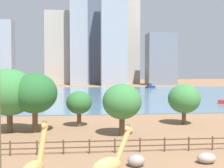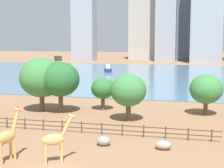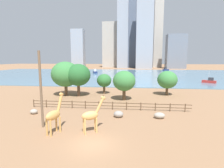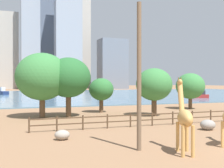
{
  "view_description": "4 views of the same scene",
  "coord_description": "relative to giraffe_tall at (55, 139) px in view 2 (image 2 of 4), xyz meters",
  "views": [
    {
      "loc": [
        -2.04,
        -12.68,
        7.22
      ],
      "look_at": [
        2.03,
        28.67,
        5.49
      ],
      "focal_mm": 45.0,
      "sensor_mm": 36.0,
      "label": 1
    },
    {
      "loc": [
        10.46,
        -22.6,
        10.03
      ],
      "look_at": [
        -0.37,
        20.66,
        4.39
      ],
      "focal_mm": 55.0,
      "sensor_mm": 36.0,
      "label": 2
    },
    {
      "loc": [
        3.68,
        -15.49,
        8.17
      ],
      "look_at": [
        -0.41,
        20.47,
        3.0
      ],
      "focal_mm": 28.0,
      "sensor_mm": 36.0,
      "label": 3
    },
    {
      "loc": [
        -14.26,
        -12.07,
        4.25
      ],
      "look_at": [
        -0.69,
        26.22,
        3.9
      ],
      "focal_mm": 45.0,
      "sensor_mm": 36.0,
      "label": 4
    }
  ],
  "objects": [
    {
      "name": "tree_center_broad",
      "position": [
        -7.26,
        18.7,
        2.71
      ],
      "size": [
        5.35,
        5.35,
        7.15
      ],
      "color": "brown",
      "rests_on": "ground"
    },
    {
      "name": "ground_plane",
      "position": [
        0.68,
        77.27,
        -2.0
      ],
      "size": [
        400.0,
        400.0,
        0.0
      ],
      "primitive_type": "plane",
      "color": "#8C6647"
    },
    {
      "name": "skyline_block_left",
      "position": [
        -45.1,
        141.23,
        15.48
      ],
      "size": [
        11.18,
        8.64,
        34.97
      ],
      "primitive_type": "cube",
      "color": "#939EAD",
      "rests_on": "ground"
    },
    {
      "name": "boulder_near_fence",
      "position": [
        8.27,
        5.73,
        -1.59
      ],
      "size": [
        1.51,
        1.11,
        0.83
      ],
      "primitive_type": "ellipsoid",
      "color": "gray",
      "rests_on": "ground"
    },
    {
      "name": "boat_barge",
      "position": [
        -16.53,
        79.8,
        -1.02
      ],
      "size": [
        3.64,
        5.62,
        2.33
      ],
      "rotation": [
        0.0,
        0.0,
        5.07
      ],
      "color": "navy",
      "rests_on": "harbor_water"
    },
    {
      "name": "giraffe_companion",
      "position": [
        -4.02,
        -0.65,
        0.12
      ],
      "size": [
        1.49,
        2.78,
        4.58
      ],
      "rotation": [
        0.0,
        0.0,
        1.21
      ],
      "color": "tan",
      "rests_on": "ground"
    },
    {
      "name": "tree_right_tall",
      "position": [
        -10.3,
        19.1,
        2.82
      ],
      "size": [
        6.22,
        6.22,
        7.64
      ],
      "color": "brown",
      "rests_on": "ground"
    },
    {
      "name": "giraffe_tall",
      "position": [
        0.0,
        0.0,
        0.0
      ],
      "size": [
        2.75,
        1.91,
        4.23
      ],
      "rotation": [
        0.0,
        0.0,
        0.53
      ],
      "color": "tan",
      "rests_on": "ground"
    },
    {
      "name": "tree_right_small",
      "position": [
        12.36,
        22.06,
        1.54
      ],
      "size": [
        4.43,
        4.43,
        5.56
      ],
      "color": "brown",
      "rests_on": "ground"
    },
    {
      "name": "tree_left_small",
      "position": [
        2.89,
        16.08,
        1.87
      ],
      "size": [
        4.47,
        4.47,
        5.91
      ],
      "color": "brown",
      "rests_on": "ground"
    },
    {
      "name": "boat_sailboat",
      "position": [
        -44.12,
        104.05,
        -0.52
      ],
      "size": [
        8.25,
        8.26,
        3.78
      ],
      "rotation": [
        0.0,
        0.0,
        2.36
      ],
      "color": "gold",
      "rests_on": "harbor_water"
    },
    {
      "name": "tree_left_large",
      "position": [
        -2.08,
        22.05,
        1.15
      ],
      "size": [
        3.4,
        3.4,
        4.72
      ],
      "color": "brown",
      "rests_on": "ground"
    },
    {
      "name": "skyline_block_central",
      "position": [
        -17.59,
        159.59,
        19.99
      ],
      "size": [
        14.52,
        11.92,
        43.98
      ],
      "primitive_type": "cube",
      "color": "#ADA89E",
      "rests_on": "ground"
    },
    {
      "name": "enclosure_fence",
      "position": [
        0.48,
        9.27,
        -1.24
      ],
      "size": [
        26.12,
        0.14,
        1.3
      ],
      "color": "#4C3826",
      "rests_on": "ground"
    },
    {
      "name": "boulder_by_pole",
      "position": [
        2.58,
        5.57,
        -1.55
      ],
      "size": [
        1.36,
        1.21,
        0.91
      ],
      "primitive_type": "ellipsoid",
      "color": "gray",
      "rests_on": "ground"
    },
    {
      "name": "harbor_water",
      "position": [
        0.68,
        74.27,
        -1.9
      ],
      "size": [
        180.0,
        86.0,
        0.2
      ],
      "primitive_type": "cube",
      "color": "slate",
      "rests_on": "ground"
    }
  ]
}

